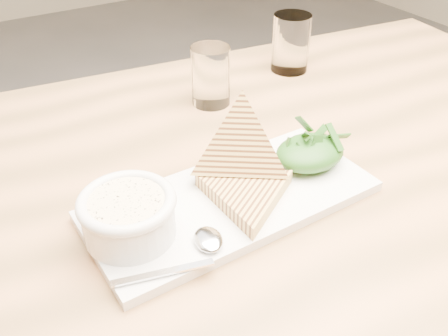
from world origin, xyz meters
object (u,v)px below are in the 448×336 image
table_top (282,171)px  glass_far (291,43)px  glass_near (211,76)px  soup_bowl (129,220)px  platter (232,201)px

table_top → glass_far: bearing=50.9°
glass_near → glass_far: (0.21, 0.04, 0.00)m
soup_bowl → glass_near: glass_near is taller
glass_far → glass_near: bearing=-168.8°
soup_bowl → glass_near: (0.27, 0.27, 0.02)m
table_top → glass_far: (0.21, 0.26, 0.08)m
table_top → soup_bowl: size_ratio=11.57×
glass_near → glass_far: glass_far is taller
table_top → glass_near: 0.23m
glass_near → table_top: bearing=-90.3°
table_top → glass_far: size_ratio=11.12×
platter → glass_far: size_ratio=3.39×
soup_bowl → glass_near: 0.38m
platter → soup_bowl: soup_bowl is taller
platter → glass_near: bearing=65.1°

